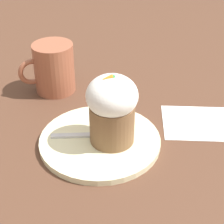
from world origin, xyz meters
TOP-DOWN VIEW (x-y plane):
  - ground_plane at (0.00, 0.00)m, footprint 4.00×4.00m
  - dessert_plate at (0.00, 0.00)m, footprint 0.21×0.21m
  - carrot_cake at (-0.02, 0.01)m, footprint 0.08×0.08m
  - spoon at (-0.01, -0.01)m, footprint 0.12×0.06m
  - coffee_cup at (0.02, -0.21)m, footprint 0.12×0.08m
  - paper_napkin at (-0.19, 0.01)m, footprint 0.16×0.15m

SIDE VIEW (x-z plane):
  - ground_plane at x=0.00m, z-range 0.00..0.00m
  - paper_napkin at x=-0.19m, z-range 0.00..0.00m
  - dessert_plate at x=0.00m, z-range 0.00..0.01m
  - spoon at x=-0.01m, z-range 0.01..0.02m
  - coffee_cup at x=0.02m, z-range 0.00..0.10m
  - carrot_cake at x=-0.02m, z-range 0.01..0.14m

